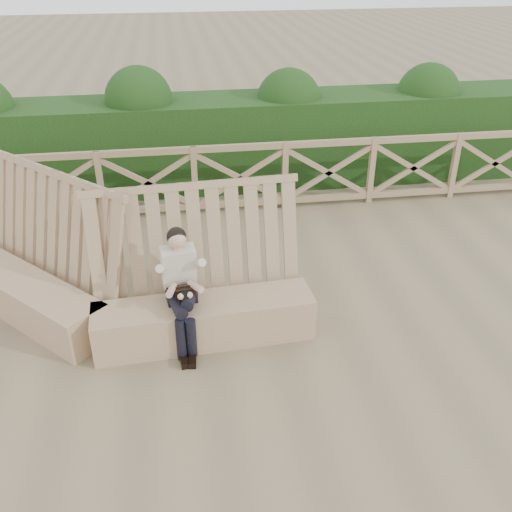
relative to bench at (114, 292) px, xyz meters
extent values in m
plane|color=brown|center=(1.79, -0.68, -0.41)|extent=(60.00, 60.00, 0.00)
cube|color=#9E805A|center=(-1.03, 0.32, -0.17)|extent=(2.00, 2.05, 0.49)
cube|color=#9E805A|center=(-0.83, 0.51, 0.41)|extent=(1.97, 2.01, 1.60)
cube|color=#9E805A|center=(0.98, -0.45, -0.17)|extent=(2.39, 0.64, 0.49)
cube|color=#9E805A|center=(0.96, -0.19, 0.41)|extent=(2.39, 0.60, 1.60)
cube|color=black|center=(0.75, -0.38, 0.17)|extent=(0.34, 0.27, 0.19)
cube|color=beige|center=(0.74, -0.34, 0.47)|extent=(0.38, 0.30, 0.46)
sphere|color=tan|center=(0.75, -0.38, 0.81)|extent=(0.21, 0.21, 0.18)
sphere|color=black|center=(0.74, -0.35, 0.83)|extent=(0.23, 0.23, 0.20)
cylinder|color=black|center=(0.69, -0.57, 0.16)|extent=(0.19, 0.42, 0.13)
cylinder|color=black|center=(0.83, -0.54, 0.22)|extent=(0.19, 0.42, 0.15)
cylinder|color=black|center=(0.71, -0.77, -0.17)|extent=(0.12, 0.12, 0.49)
cylinder|color=black|center=(0.82, -0.77, -0.17)|extent=(0.12, 0.12, 0.49)
cube|color=black|center=(0.72, -0.85, -0.37)|extent=(0.11, 0.22, 0.07)
cube|color=black|center=(0.81, -0.85, -0.37)|extent=(0.11, 0.22, 0.07)
cube|color=black|center=(0.79, -0.53, 0.26)|extent=(0.22, 0.15, 0.14)
cube|color=black|center=(0.79, -0.68, 0.32)|extent=(0.07, 0.09, 0.11)
cube|color=olive|center=(1.79, 2.82, 0.64)|extent=(10.10, 0.07, 0.10)
cube|color=olive|center=(1.79, 2.82, -0.29)|extent=(10.10, 0.07, 0.10)
cube|color=black|center=(1.79, 4.02, 0.34)|extent=(12.00, 1.20, 1.50)
camera|label=1|loc=(0.77, -5.52, 3.51)|focal=40.00mm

